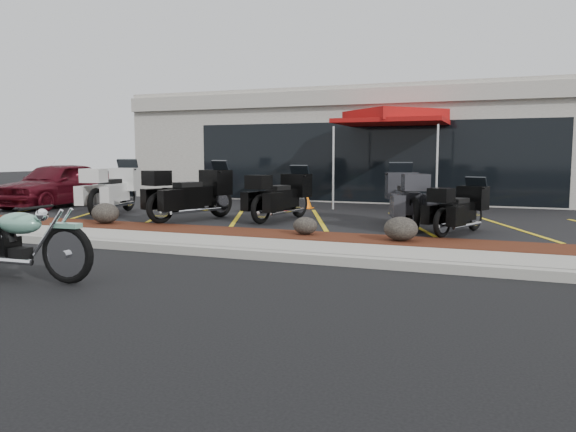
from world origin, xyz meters
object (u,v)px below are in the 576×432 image
at_px(parked_car, 57,184).
at_px(popup_canopy, 394,119).
at_px(hero_cruiser, 67,245).
at_px(traffic_cone, 306,200).
at_px(touring_white, 128,185).

relative_size(parked_car, popup_canopy, 1.05).
relative_size(hero_cruiser, parked_car, 0.75).
relative_size(traffic_cone, popup_canopy, 0.13).
relative_size(parked_car, traffic_cone, 8.09).
bearing_deg(popup_canopy, touring_white, -134.76).
bearing_deg(popup_canopy, parked_car, -144.24).
height_order(hero_cruiser, traffic_cone, hero_cruiser).
bearing_deg(touring_white, hero_cruiser, -160.25).
xyz_separation_m(hero_cruiser, traffic_cone, (-0.12, 9.88, -0.13)).
bearing_deg(touring_white, parked_car, 72.11).
height_order(touring_white, popup_canopy, popup_canopy).
height_order(parked_car, popup_canopy, popup_canopy).
distance_m(touring_white, traffic_cone, 5.15).
xyz_separation_m(parked_car, traffic_cone, (7.29, 2.26, -0.44)).
bearing_deg(traffic_cone, parked_car, -162.77).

